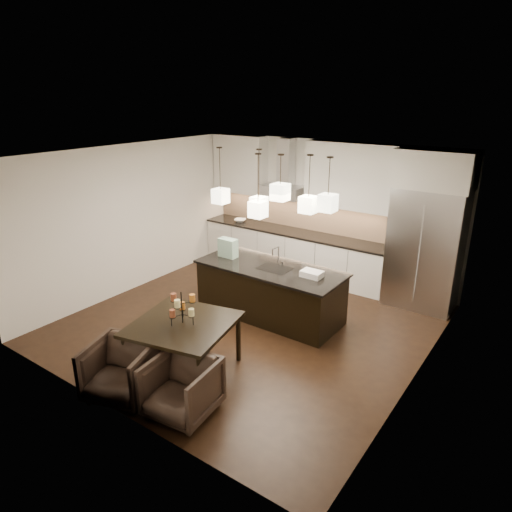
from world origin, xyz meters
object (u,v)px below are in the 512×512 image
Objects in this scene: armchair_left at (121,370)px; dining_table at (184,347)px; refrigerator at (425,249)px; armchair_right at (182,388)px; island_body at (270,292)px.

dining_table is at bearing 52.64° from armchair_left.
armchair_right is at bearing -106.84° from refrigerator.
dining_table is at bearing -116.41° from refrigerator.
armchair_left is 1.04× the size of armchair_right.
refrigerator reaches higher than armchair_right.
dining_table is at bearing 124.83° from armchair_right.
dining_table reaches higher than armchair_right.
dining_table is 0.88m from armchair_right.
refrigerator is 2.64× the size of armchair_left.
dining_table is 1.56× the size of armchair_left.
refrigerator is at bearing 44.51° from island_body.
armchair_left is at bearing -115.12° from refrigerator.
island_body is at bearing 77.45° from dining_table.
refrigerator is 4.94m from armchair_right.
refrigerator is 4.55m from dining_table.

